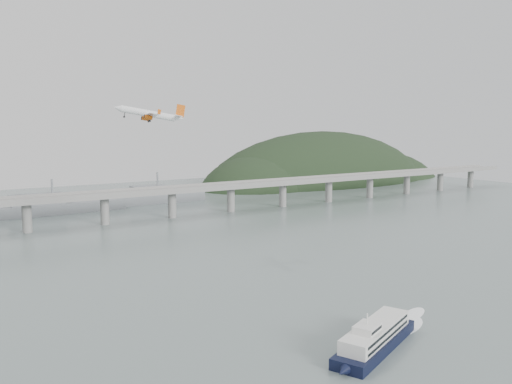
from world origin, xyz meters
TOP-DOWN VIEW (x-y plane):
  - ground at (0.00, 0.00)m, footprint 900.00×900.00m
  - bridge at (-1.15, 200.00)m, footprint 800.00×22.00m
  - headland at (285.18, 331.75)m, footprint 365.00×155.00m
  - ferry at (-23.69, -49.74)m, footprint 67.01×33.67m
  - airliner at (-43.34, 80.17)m, footprint 33.55×30.89m

SIDE VIEW (x-z plane):
  - headland at x=285.18m, z-range -97.34..58.66m
  - ground at x=0.00m, z-range 0.00..0.00m
  - ferry at x=-23.69m, z-range -3.06..10.31m
  - bridge at x=-1.15m, z-range 5.70..29.60m
  - airliner at x=-43.34m, z-range 68.98..77.92m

